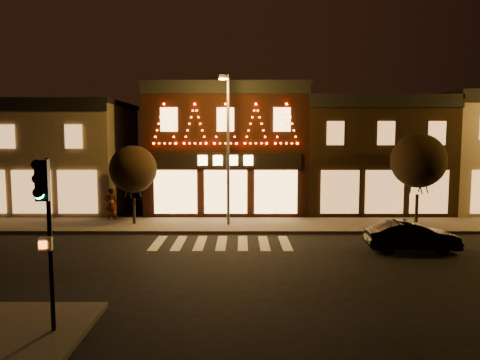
{
  "coord_description": "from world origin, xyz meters",
  "views": [
    {
      "loc": [
        0.91,
        -16.89,
        5.0
      ],
      "look_at": [
        0.87,
        4.0,
        2.99
      ],
      "focal_mm": 33.85,
      "sensor_mm": 36.0,
      "label": 1
    }
  ],
  "objects_px": {
    "streetlamp_mid": "(227,139)",
    "dark_sedan": "(412,236)",
    "pedestrian": "(111,204)",
    "traffic_signal_near": "(46,211)"
  },
  "relations": [
    {
      "from": "traffic_signal_near",
      "to": "streetlamp_mid",
      "type": "height_order",
      "value": "streetlamp_mid"
    },
    {
      "from": "traffic_signal_near",
      "to": "streetlamp_mid",
      "type": "relative_size",
      "value": 0.54
    },
    {
      "from": "dark_sedan",
      "to": "pedestrian",
      "type": "relative_size",
      "value": 2.14
    },
    {
      "from": "streetlamp_mid",
      "to": "pedestrian",
      "type": "height_order",
      "value": "streetlamp_mid"
    },
    {
      "from": "streetlamp_mid",
      "to": "dark_sedan",
      "type": "relative_size",
      "value": 2.03
    },
    {
      "from": "dark_sedan",
      "to": "pedestrian",
      "type": "height_order",
      "value": "pedestrian"
    },
    {
      "from": "traffic_signal_near",
      "to": "pedestrian",
      "type": "bearing_deg",
      "value": 90.78
    },
    {
      "from": "streetlamp_mid",
      "to": "dark_sedan",
      "type": "bearing_deg",
      "value": -38.15
    },
    {
      "from": "streetlamp_mid",
      "to": "pedestrian",
      "type": "bearing_deg",
      "value": 160.27
    },
    {
      "from": "dark_sedan",
      "to": "pedestrian",
      "type": "bearing_deg",
      "value": 68.29
    }
  ]
}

